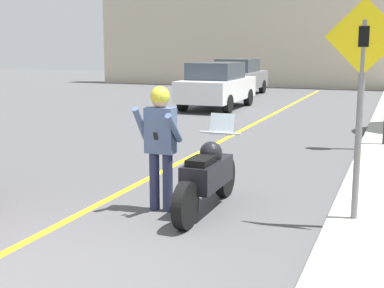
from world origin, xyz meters
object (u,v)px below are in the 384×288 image
at_px(crossing_sign, 361,89).
at_px(parked_car_grey, 238,77).
at_px(parked_car_white, 217,85).
at_px(person_biker, 160,135).
at_px(motorcycle, 207,176).

xyz_separation_m(crossing_sign, parked_car_grey, (-6.69, 17.53, -0.89)).
bearing_deg(parked_car_white, crossing_sign, -63.80).
height_order(person_biker, parked_car_grey, person_biker).
distance_m(motorcycle, parked_car_white, 12.47).
bearing_deg(crossing_sign, parked_car_white, 116.20).
relative_size(motorcycle, person_biker, 1.28).
distance_m(motorcycle, parked_car_grey, 18.14).
distance_m(crossing_sign, parked_car_grey, 18.79).
xyz_separation_m(parked_car_white, parked_car_grey, (-0.85, 5.66, 0.00)).
xyz_separation_m(person_biker, parked_car_white, (-3.28, 12.07, -0.20)).
height_order(person_biker, crossing_sign, crossing_sign).
bearing_deg(person_biker, parked_car_grey, 103.12).
xyz_separation_m(crossing_sign, parked_car_white, (-5.84, 11.87, -0.89)).
distance_m(person_biker, crossing_sign, 2.66).
height_order(motorcycle, parked_car_white, parked_car_white).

